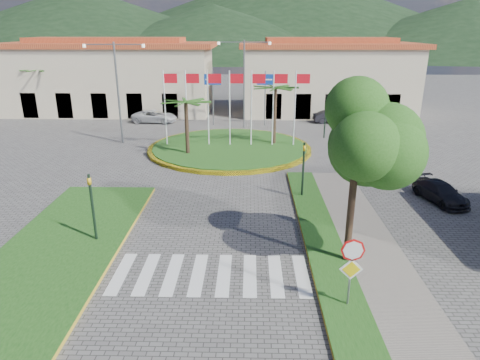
{
  "coord_description": "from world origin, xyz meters",
  "views": [
    {
      "loc": [
        1.54,
        -10.3,
        8.98
      ],
      "look_at": [
        1.13,
        8.0,
        2.46
      ],
      "focal_mm": 32.0,
      "sensor_mm": 36.0,
      "label": 1
    }
  ],
  "objects_px": {
    "car_dark_b": "(332,117)",
    "deciduous_tree": "(358,139)",
    "stop_sign": "(352,262)",
    "white_van": "(155,116)",
    "car_dark_a": "(178,113)",
    "car_side_right": "(440,192)",
    "roundabout_island": "(230,147)"
  },
  "relations": [
    {
      "from": "stop_sign",
      "to": "car_side_right",
      "type": "xyz_separation_m",
      "value": [
        7.1,
        9.73,
        -1.26
      ]
    },
    {
      "from": "car_dark_b",
      "to": "car_side_right",
      "type": "distance_m",
      "value": 20.77
    },
    {
      "from": "car_dark_a",
      "to": "car_dark_b",
      "type": "xyz_separation_m",
      "value": [
        15.84,
        -1.91,
        0.06
      ]
    },
    {
      "from": "white_van",
      "to": "car_side_right",
      "type": "xyz_separation_m",
      "value": [
        20.01,
        -20.39,
        -0.09
      ]
    },
    {
      "from": "stop_sign",
      "to": "white_van",
      "type": "distance_m",
      "value": 32.79
    },
    {
      "from": "white_van",
      "to": "car_dark_b",
      "type": "xyz_separation_m",
      "value": [
        17.79,
        0.26,
        -0.01
      ]
    },
    {
      "from": "car_side_right",
      "to": "car_dark_b",
      "type": "bearing_deg",
      "value": 81.07
    },
    {
      "from": "stop_sign",
      "to": "car_side_right",
      "type": "distance_m",
      "value": 12.11
    },
    {
      "from": "white_van",
      "to": "car_dark_b",
      "type": "distance_m",
      "value": 17.8
    },
    {
      "from": "car_dark_b",
      "to": "white_van",
      "type": "bearing_deg",
      "value": 87.6
    },
    {
      "from": "roundabout_island",
      "to": "stop_sign",
      "type": "xyz_separation_m",
      "value": [
        4.9,
        -20.04,
        1.61
      ]
    },
    {
      "from": "stop_sign",
      "to": "deciduous_tree",
      "type": "xyz_separation_m",
      "value": [
        0.6,
        3.04,
        3.38
      ]
    },
    {
      "from": "car_dark_b",
      "to": "car_side_right",
      "type": "relative_size",
      "value": 1.0
    },
    {
      "from": "stop_sign",
      "to": "deciduous_tree",
      "type": "distance_m",
      "value": 4.59
    },
    {
      "from": "stop_sign",
      "to": "car_dark_a",
      "type": "height_order",
      "value": "stop_sign"
    },
    {
      "from": "roundabout_island",
      "to": "car_dark_a",
      "type": "relative_size",
      "value": 3.99
    },
    {
      "from": "car_dark_a",
      "to": "car_dark_b",
      "type": "bearing_deg",
      "value": -94.89
    },
    {
      "from": "deciduous_tree",
      "to": "car_side_right",
      "type": "height_order",
      "value": "deciduous_tree"
    },
    {
      "from": "stop_sign",
      "to": "car_dark_a",
      "type": "bearing_deg",
      "value": 108.74
    },
    {
      "from": "deciduous_tree",
      "to": "car_dark_a",
      "type": "bearing_deg",
      "value": 111.55
    },
    {
      "from": "car_dark_a",
      "to": "stop_sign",
      "type": "bearing_deg",
      "value": -159.26
    },
    {
      "from": "roundabout_island",
      "to": "deciduous_tree",
      "type": "distance_m",
      "value": 18.55
    },
    {
      "from": "roundabout_island",
      "to": "white_van",
      "type": "xyz_separation_m",
      "value": [
        -8.02,
        10.08,
        0.44
      ]
    },
    {
      "from": "white_van",
      "to": "car_dark_b",
      "type": "relative_size",
      "value": 1.21
    },
    {
      "from": "car_side_right",
      "to": "car_dark_a",
      "type": "bearing_deg",
      "value": 113.6
    },
    {
      "from": "white_van",
      "to": "car_dark_b",
      "type": "height_order",
      "value": "white_van"
    },
    {
      "from": "car_dark_a",
      "to": "car_side_right",
      "type": "height_order",
      "value": "car_dark_a"
    },
    {
      "from": "deciduous_tree",
      "to": "car_side_right",
      "type": "xyz_separation_m",
      "value": [
        6.5,
        6.69,
        -4.65
      ]
    },
    {
      "from": "car_dark_b",
      "to": "deciduous_tree",
      "type": "bearing_deg",
      "value": 167.85
    },
    {
      "from": "white_van",
      "to": "roundabout_island",
      "type": "bearing_deg",
      "value": -137.16
    },
    {
      "from": "car_dark_a",
      "to": "car_side_right",
      "type": "bearing_deg",
      "value": -139.34
    },
    {
      "from": "stop_sign",
      "to": "white_van",
      "type": "xyz_separation_m",
      "value": [
        -12.91,
        30.12,
        -1.17
      ]
    }
  ]
}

